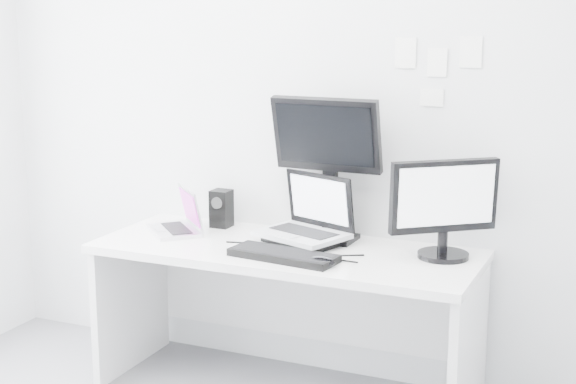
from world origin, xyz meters
name	(u,v)px	position (x,y,z in m)	size (l,w,h in m)	color
back_wall	(315,107)	(0.00, 1.60, 1.35)	(3.60, 3.60, 0.00)	silver
desk	(286,322)	(0.00, 1.25, 0.36)	(1.80, 0.70, 0.73)	white
macbook	(174,210)	(-0.62, 1.28, 0.84)	(0.31, 0.23, 0.23)	silver
speaker	(221,208)	(-0.46, 1.48, 0.83)	(0.10, 0.10, 0.19)	black
dell_laptop	(301,209)	(0.04, 1.34, 0.90)	(0.40, 0.31, 0.33)	#BABDC3
rear_monitor	(328,167)	(0.13, 1.46, 1.08)	(0.52, 0.19, 0.71)	black
samsung_monitor	(445,208)	(0.71, 1.38, 0.96)	(0.50, 0.23, 0.46)	black
keyboard	(284,255)	(0.07, 1.08, 0.75)	(0.49, 0.18, 0.03)	black
mouse	(322,262)	(0.26, 1.04, 0.75)	(0.13, 0.08, 0.04)	black
wall_note_0	(405,53)	(0.45, 1.59, 1.62)	(0.10, 0.00, 0.14)	white
wall_note_1	(437,62)	(0.60, 1.59, 1.58)	(0.09, 0.00, 0.13)	white
wall_note_2	(471,52)	(0.75, 1.59, 1.63)	(0.10, 0.00, 0.14)	white
wall_note_3	(432,98)	(0.58, 1.59, 1.42)	(0.11, 0.00, 0.08)	white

